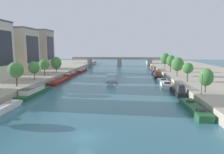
% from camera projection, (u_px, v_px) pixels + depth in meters
% --- Properties ---
extents(ground_plane, '(400.00, 400.00, 0.00)m').
position_uv_depth(ground_plane, '(85.00, 138.00, 27.63)').
color(ground_plane, '#336675').
extents(quay_left, '(36.00, 170.00, 2.11)m').
position_uv_depth(quay_left, '(23.00, 75.00, 84.79)').
color(quay_left, '#B2A893').
rests_on(quay_left, ground).
extents(quay_right, '(36.00, 170.00, 2.11)m').
position_uv_depth(quay_right, '(211.00, 77.00, 78.68)').
color(quay_right, '#B2A893').
rests_on(quay_right, ground).
extents(barge_midriver, '(5.23, 21.10, 2.96)m').
position_uv_depth(barge_midriver, '(112.00, 77.00, 78.39)').
color(barge_midriver, gray).
rests_on(barge_midriver, ground).
extents(wake_behind_barge, '(5.59, 6.06, 0.03)m').
position_uv_depth(wake_behind_barge, '(110.00, 86.00, 65.11)').
color(wake_behind_barge, '#A5D1DB').
rests_on(wake_behind_barge, ground).
extents(moored_boat_left_far, '(1.94, 11.72, 2.31)m').
position_uv_depth(moored_boat_left_far, '(2.00, 109.00, 38.41)').
color(moored_boat_left_far, silver).
rests_on(moored_boat_left_far, ground).
extents(moored_boat_left_downstream, '(3.44, 15.39, 2.35)m').
position_uv_depth(moored_boat_left_downstream, '(34.00, 91.00, 52.80)').
color(moored_boat_left_downstream, '#235633').
rests_on(moored_boat_left_downstream, ground).
extents(moored_boat_left_near, '(3.45, 16.52, 2.23)m').
position_uv_depth(moored_boat_left_near, '(60.00, 81.00, 71.81)').
color(moored_boat_left_near, maroon).
rests_on(moored_boat_left_near, ground).
extents(moored_boat_left_midway, '(2.84, 13.20, 2.39)m').
position_uv_depth(moored_boat_left_midway, '(71.00, 75.00, 87.60)').
color(moored_boat_left_midway, maroon).
rests_on(moored_boat_left_midway, ground).
extents(moored_boat_left_end, '(2.51, 14.57, 2.25)m').
position_uv_depth(moored_boat_left_end, '(82.00, 71.00, 104.17)').
color(moored_boat_left_end, maroon).
rests_on(moored_boat_left_end, ground).
extents(moored_boat_right_upstream, '(2.81, 13.24, 2.33)m').
position_uv_depth(moored_boat_right_upstream, '(194.00, 108.00, 38.95)').
color(moored_boat_right_upstream, '#235633').
rests_on(moored_boat_right_upstream, ground).
extents(moored_boat_right_gap_after, '(2.02, 10.13, 3.34)m').
position_uv_depth(moored_boat_right_gap_after, '(178.00, 91.00, 52.51)').
color(moored_boat_right_gap_after, black).
rests_on(moored_boat_right_gap_after, ground).
extents(moored_boat_right_end, '(3.48, 16.09, 2.23)m').
position_uv_depth(moored_boat_right_end, '(165.00, 83.00, 67.82)').
color(moored_boat_right_end, silver).
rests_on(moored_boat_right_end, ground).
extents(moored_boat_right_downstream, '(3.24, 15.67, 3.01)m').
position_uv_depth(moored_boat_right_downstream, '(156.00, 75.00, 85.76)').
color(moored_boat_right_downstream, black).
rests_on(moored_boat_right_downstream, ground).
extents(moored_boat_right_second, '(1.99, 10.39, 3.34)m').
position_uv_depth(moored_boat_right_second, '(154.00, 70.00, 102.03)').
color(moored_boat_right_second, '#1E284C').
rests_on(moored_boat_right_second, ground).
extents(moored_boat_right_near, '(2.50, 11.65, 2.88)m').
position_uv_depth(moored_boat_right_near, '(151.00, 68.00, 113.64)').
color(moored_boat_right_near, '#1E284C').
rests_on(moored_boat_right_near, ground).
extents(tree_left_far, '(4.03, 4.03, 6.61)m').
position_uv_depth(tree_left_far, '(16.00, 70.00, 53.24)').
color(tree_left_far, brown).
rests_on(tree_left_far, quay_left).
extents(tree_left_third, '(3.53, 3.53, 6.05)m').
position_uv_depth(tree_left_third, '(34.00, 67.00, 64.09)').
color(tree_left_third, brown).
rests_on(tree_left_third, quay_left).
extents(tree_left_distant, '(3.61, 3.61, 6.12)m').
position_uv_depth(tree_left_distant, '(44.00, 64.00, 73.69)').
color(tree_left_distant, brown).
rests_on(tree_left_distant, quay_left).
extents(tree_left_by_lamp, '(4.36, 4.36, 6.61)m').
position_uv_depth(tree_left_by_lamp, '(56.00, 63.00, 85.10)').
color(tree_left_by_lamp, brown).
rests_on(tree_left_by_lamp, quay_left).
extents(tree_right_past_mid, '(3.24, 3.24, 5.60)m').
position_uv_depth(tree_right_past_mid, '(206.00, 77.00, 45.91)').
color(tree_right_past_mid, brown).
rests_on(tree_right_past_mid, quay_right).
extents(tree_right_second, '(3.23, 3.23, 5.81)m').
position_uv_depth(tree_right_second, '(188.00, 68.00, 61.05)').
color(tree_right_second, brown).
rests_on(tree_right_second, quay_right).
extents(tree_right_far, '(4.47, 4.47, 6.95)m').
position_uv_depth(tree_right_far, '(177.00, 64.00, 72.79)').
color(tree_right_far, brown).
rests_on(tree_right_far, quay_right).
extents(tree_right_distant, '(3.80, 3.80, 7.26)m').
position_uv_depth(tree_right_distant, '(171.00, 61.00, 86.18)').
color(tree_right_distant, brown).
rests_on(tree_right_distant, quay_right).
extents(tree_right_end_of_row, '(4.61, 4.61, 7.79)m').
position_uv_depth(tree_right_end_of_row, '(165.00, 59.00, 102.01)').
color(tree_right_end_of_row, brown).
rests_on(tree_right_end_of_row, quay_right).
extents(lamppost_right_bank, '(0.28, 0.28, 4.84)m').
position_uv_depth(lamppost_right_bank, '(202.00, 82.00, 44.28)').
color(lamppost_right_bank, black).
rests_on(lamppost_right_bank, quay_right).
extents(building_left_middle, '(13.73, 13.14, 18.20)m').
position_uv_depth(building_left_middle, '(17.00, 51.00, 80.97)').
color(building_left_middle, beige).
rests_on(building_left_middle, quay_left).
extents(building_left_corner, '(13.39, 10.73, 19.17)m').
position_uv_depth(building_left_corner, '(38.00, 49.00, 99.42)').
color(building_left_corner, '#A89989').
rests_on(building_left_corner, quay_left).
extents(bridge_far, '(65.42, 4.40, 6.17)m').
position_uv_depth(bridge_far, '(119.00, 60.00, 136.89)').
color(bridge_far, gray).
rests_on(bridge_far, ground).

